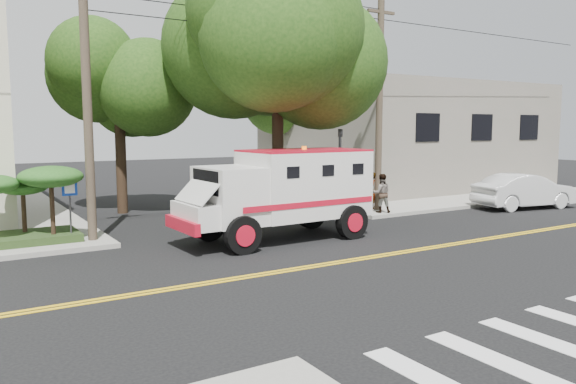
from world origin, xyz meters
TOP-DOWN VIEW (x-y plane):
  - ground at (0.00, 0.00)m, footprint 100.00×100.00m
  - sidewalk_ne at (13.50, 13.50)m, footprint 17.00×17.00m
  - building_right at (15.00, 14.00)m, footprint 14.00×12.00m
  - utility_pole_left at (-5.60, 6.00)m, footprint 0.28×0.28m
  - utility_pole_right at (6.30, 6.20)m, footprint 0.28×0.28m
  - tree_main at (1.94, 6.21)m, footprint 6.08×5.70m
  - tree_left at (-2.68, 11.79)m, footprint 4.48×4.20m
  - tree_right at (8.84, 15.77)m, footprint 4.80×4.50m
  - traffic_signal at (3.80, 5.60)m, footprint 0.15×0.18m
  - accessibility_sign at (-6.20, 6.17)m, footprint 0.45×0.10m
  - palm_planter at (-7.44, 6.62)m, footprint 3.52×2.63m
  - armored_truck at (-0.09, 3.50)m, footprint 6.53×2.78m
  - parked_sedan at (12.91, 3.76)m, footprint 5.02×2.55m
  - pedestrian_a at (6.02, 6.31)m, footprint 0.71×0.63m
  - pedestrian_b at (5.90, 5.50)m, footprint 0.98×0.91m

SIDE VIEW (x-z plane):
  - ground at x=0.00m, z-range 0.00..0.00m
  - sidewalk_ne at x=13.50m, z-range 0.00..0.15m
  - parked_sedan at x=12.91m, z-range 0.00..1.58m
  - pedestrian_b at x=5.90m, z-range 0.15..1.76m
  - pedestrian_a at x=6.02m, z-range 0.15..1.77m
  - accessibility_sign at x=-6.20m, z-range 0.35..2.38m
  - palm_planter at x=-7.44m, z-range 0.47..2.82m
  - armored_truck at x=-0.09m, z-range 0.20..3.14m
  - traffic_signal at x=3.80m, z-range 0.43..4.03m
  - building_right at x=15.00m, z-range 0.15..6.15m
  - utility_pole_left at x=-5.60m, z-range 0.00..9.00m
  - utility_pole_right at x=6.30m, z-range 0.00..9.00m
  - tree_left at x=-2.68m, z-range 1.88..9.58m
  - tree_right at x=8.84m, z-range 1.99..10.19m
  - tree_main at x=1.94m, z-range 2.27..12.12m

